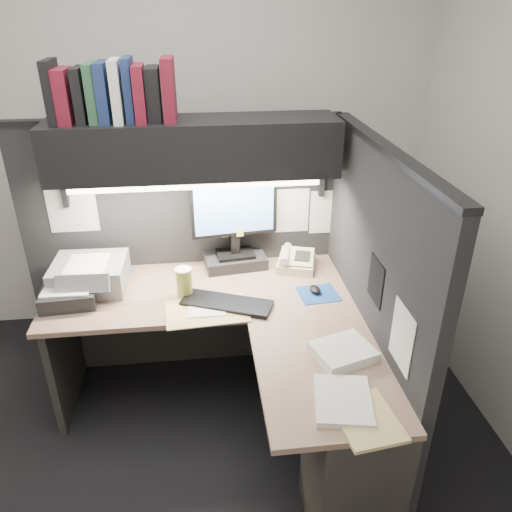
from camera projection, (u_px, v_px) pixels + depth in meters
name	position (u px, v px, depth m)	size (l,w,h in m)	color
floor	(188.00, 460.00, 2.68)	(3.50, 3.50, 0.00)	black
wall_back	(176.00, 141.00, 3.39)	(3.50, 0.04, 2.70)	silver
partition_back	(185.00, 250.00, 3.14)	(1.90, 0.06, 1.60)	black
partition_right	(369.00, 305.00, 2.58)	(0.06, 1.50, 1.60)	black
desk	(267.00, 391.00, 2.52)	(1.70, 1.53, 0.73)	#96745F
overhead_shelf	(194.00, 147.00, 2.67)	(1.55, 0.34, 0.30)	black
task_light_tube	(196.00, 186.00, 2.63)	(0.04, 0.04, 1.32)	white
monitor	(235.00, 234.00, 3.01)	(0.51, 0.27, 0.55)	black
keyboard	(227.00, 303.00, 2.70)	(0.49, 0.16, 0.02)	black
mousepad	(318.00, 294.00, 2.80)	(0.22, 0.20, 0.00)	navy
mouse	(315.00, 289.00, 2.81)	(0.06, 0.09, 0.03)	black
telephone	(296.00, 261.00, 3.06)	(0.22, 0.23, 0.09)	beige
coffee_cup	(184.00, 283.00, 2.75)	(0.09, 0.09, 0.16)	#A9AC45
printer	(90.00, 274.00, 2.84)	(0.40, 0.34, 0.16)	gray
notebook_stack	(69.00, 296.00, 2.71)	(0.29, 0.24, 0.09)	black
open_folder	(207.00, 311.00, 2.64)	(0.43, 0.28, 0.01)	tan
paper_stack_a	(343.00, 352.00, 2.30)	(0.26, 0.22, 0.05)	white
paper_stack_b	(343.00, 401.00, 2.04)	(0.23, 0.28, 0.03)	white
manila_stack	(366.00, 419.00, 1.95)	(0.23, 0.29, 0.02)	tan
binder_row	(113.00, 93.00, 2.49)	(0.62, 0.25, 0.31)	black
pinned_papers	(253.00, 235.00, 2.74)	(1.76, 1.31, 0.51)	white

